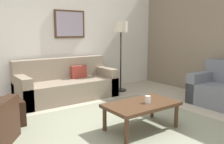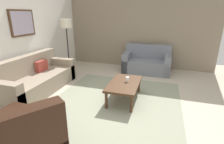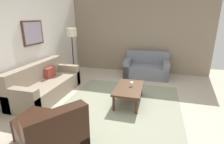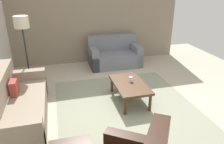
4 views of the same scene
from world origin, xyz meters
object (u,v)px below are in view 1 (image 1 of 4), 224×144
at_px(lamp_standing, 121,34).
at_px(couch_main, 66,85).
at_px(framed_artwork, 70,24).
at_px(cup, 148,99).
at_px(coffee_table, 141,106).
at_px(ottoman, 3,113).

bearing_deg(lamp_standing, couch_main, 173.39).
distance_m(couch_main, framed_artwork, 1.44).
distance_m(cup, lamp_standing, 2.60).
bearing_deg(cup, coffee_table, 147.99).
bearing_deg(framed_artwork, coffee_table, -92.99).
bearing_deg(ottoman, cup, -39.29).
xyz_separation_m(ottoman, lamp_standing, (2.88, 0.72, 1.21)).
xyz_separation_m(coffee_table, cup, (0.08, -0.05, 0.11)).
relative_size(coffee_table, cup, 10.10).
bearing_deg(framed_artwork, couch_main, -129.37).
bearing_deg(couch_main, coffee_table, -85.11).
height_order(couch_main, ottoman, couch_main).
bearing_deg(cup, lamp_standing, 62.19).
bearing_deg(coffee_table, lamp_standing, 60.00).
relative_size(coffee_table, lamp_standing, 0.64).
distance_m(couch_main, coffee_table, 2.27).
bearing_deg(framed_artwork, ottoman, -144.55).
height_order(cup, framed_artwork, framed_artwork).
distance_m(couch_main, cup, 2.33).
distance_m(ottoman, framed_artwork, 2.64).
xyz_separation_m(couch_main, coffee_table, (0.19, -2.26, 0.06)).
bearing_deg(couch_main, framed_artwork, 50.63).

